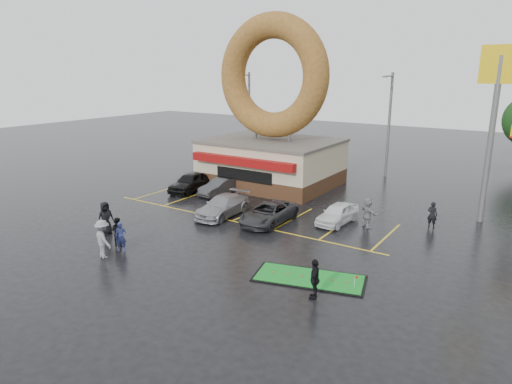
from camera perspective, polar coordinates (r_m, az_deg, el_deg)
The scene contains 19 objects.
ground at distance 26.25m, azimuth -7.44°, elevation -5.60°, with size 120.00×120.00×0.00m, color black.
donut_shop at distance 37.15m, azimuth 1.98°, elevation 7.71°, with size 10.20×8.70×13.50m.
shell_sign at distance 30.67m, azimuth 27.78°, elevation 9.95°, with size 2.20×0.36×10.60m.
streetlight_left at distance 46.70m, azimuth -0.91°, elevation 9.60°, with size 0.40×2.21×9.00m.
streetlight_mid at distance 41.46m, azimuth 16.27°, elevation 8.33°, with size 0.40×2.21×9.00m.
car_black at distance 35.88m, azimuth -8.18°, elevation 1.24°, with size 1.74×4.34×1.48m, color black.
car_dgrey at distance 34.70m, azimuth -4.50°, elevation 0.67°, with size 1.30×3.72×1.23m, color #323235.
car_silver at distance 29.64m, azimuth -4.17°, elevation -1.74°, with size 1.85×4.55×1.32m, color #97979C.
car_grey at distance 28.18m, azimuth 1.60°, elevation -2.64°, with size 2.13×4.61×1.28m, color #2F2F32.
car_white at distance 28.57m, azimuth 10.16°, elevation -2.66°, with size 1.48×3.67×1.25m, color white.
person_blue at distance 24.81m, azimuth -16.53°, elevation -5.41°, with size 0.58×0.38×1.58m, color navy.
person_blackjkt at distance 25.74m, azimuth -16.92°, elevation -4.73°, with size 0.76×0.59×1.56m, color black.
person_hoodie at distance 24.21m, azimuth -18.60°, elevation -5.59°, with size 1.28×0.74×1.98m, color gray.
person_bystander at distance 27.59m, azimuth -18.28°, elevation -3.11°, with size 0.94×0.61×1.93m, color black.
person_cameraman at distance 19.25m, azimuth 7.36°, elevation -10.72°, with size 1.02×0.42×1.74m, color black.
person_walker_near at distance 28.16m, azimuth 13.79°, elevation -2.49°, with size 1.71×0.54×1.84m, color gray.
person_walker_far at distance 29.27m, azimuth 21.17°, elevation -2.67°, with size 0.59×0.38×1.60m, color black.
dumpster at distance 40.73m, azimuth -5.30°, elevation 2.86°, with size 1.80×1.20×1.30m, color #1B4722.
putting_green at distance 21.20m, azimuth 6.69°, elevation -10.65°, with size 5.40×3.39×0.63m.
Camera 1 is at (16.26, -18.45, 9.18)m, focal length 32.00 mm.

